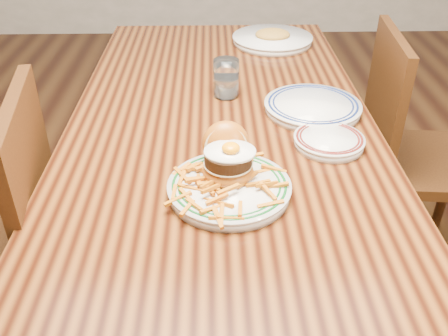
{
  "coord_description": "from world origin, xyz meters",
  "views": [
    {
      "loc": [
        -0.02,
        -1.29,
        1.4
      ],
      "look_at": [
        -0.0,
        -0.4,
        0.81
      ],
      "focal_mm": 40.0,
      "sensor_mm": 36.0,
      "label": 1
    }
  ],
  "objects_px": {
    "chair_right": "(409,150)",
    "main_plate": "(229,176)",
    "table": "(221,137)",
    "side_plate": "(329,140)"
  },
  "relations": [
    {
      "from": "table",
      "to": "side_plate",
      "type": "distance_m",
      "value": 0.35
    },
    {
      "from": "table",
      "to": "side_plate",
      "type": "xyz_separation_m",
      "value": [
        0.27,
        -0.2,
        0.1
      ]
    },
    {
      "from": "chair_right",
      "to": "main_plate",
      "type": "height_order",
      "value": "chair_right"
    },
    {
      "from": "main_plate",
      "to": "side_plate",
      "type": "xyz_separation_m",
      "value": [
        0.26,
        0.19,
        -0.02
      ]
    },
    {
      "from": "table",
      "to": "chair_right",
      "type": "distance_m",
      "value": 0.73
    },
    {
      "from": "side_plate",
      "to": "chair_right",
      "type": "bearing_deg",
      "value": 68.49
    },
    {
      "from": "table",
      "to": "chair_right",
      "type": "height_order",
      "value": "chair_right"
    },
    {
      "from": "chair_right",
      "to": "side_plate",
      "type": "bearing_deg",
      "value": 51.07
    },
    {
      "from": "chair_right",
      "to": "main_plate",
      "type": "distance_m",
      "value": 0.95
    },
    {
      "from": "main_plate",
      "to": "side_plate",
      "type": "relative_size",
      "value": 1.47
    }
  ]
}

